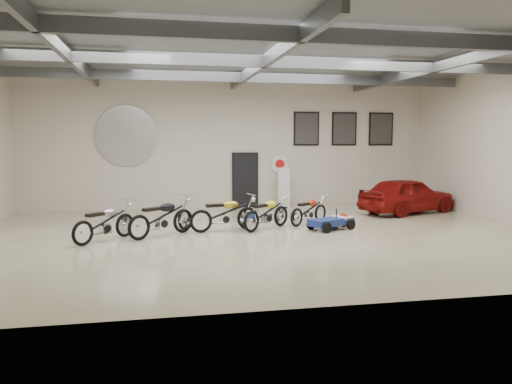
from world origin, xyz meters
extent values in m
cube|color=beige|center=(0.00, 0.00, 0.00)|extent=(16.00, 12.00, 0.01)
cube|color=slate|center=(0.00, 0.00, 5.00)|extent=(16.00, 12.00, 0.01)
cube|color=beige|center=(0.00, 6.00, 2.50)|extent=(16.00, 0.02, 5.00)
cube|color=black|center=(0.50, 5.95, 1.05)|extent=(0.92, 0.08, 2.10)
imported|color=maroon|center=(6.00, 3.22, 0.65)|extent=(2.78, 4.12, 1.30)
camera|label=1|loc=(-2.88, -13.37, 2.66)|focal=35.00mm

